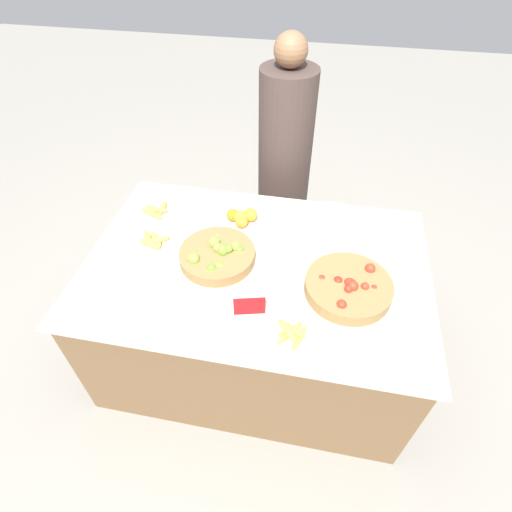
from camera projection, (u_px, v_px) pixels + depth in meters
ground_plane at (256, 348)px, 2.47m from camera, size 12.00×12.00×0.00m
market_table at (256, 310)px, 2.21m from camera, size 1.66×1.11×0.75m
lime_bowl at (218, 255)px, 1.94m from camera, size 0.37×0.37×0.10m
tomato_basket at (348, 287)px, 1.79m from camera, size 0.39×0.39×0.10m
orange_pile at (242, 217)px, 2.14m from camera, size 0.17×0.13×0.08m
metal_bowl at (333, 226)px, 2.10m from camera, size 0.33×0.33×0.06m
price_sign at (249, 306)px, 1.69m from camera, size 0.13×0.04×0.10m
banana_bunch_front_left at (153, 241)px, 2.04m from camera, size 0.17×0.14×0.03m
banana_bunch_back_center at (292, 333)px, 1.63m from camera, size 0.14×0.16×0.06m
banana_bunch_front_center at (156, 210)px, 2.22m from camera, size 0.15×0.17×0.03m
vendor_person at (284, 169)px, 2.63m from camera, size 0.34×0.34×1.53m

